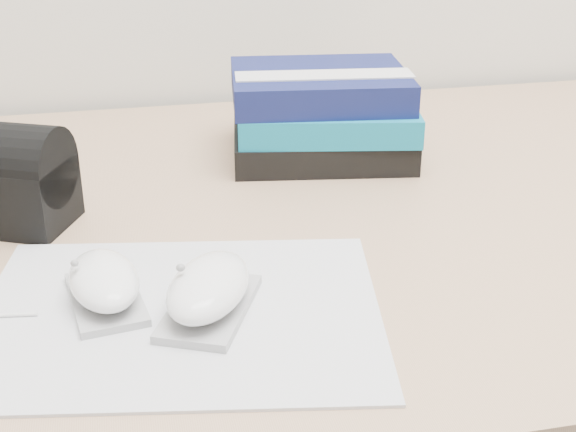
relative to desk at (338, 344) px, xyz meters
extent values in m
cube|color=#A47B5B|center=(0.00, -0.06, 0.22)|extent=(1.60, 0.80, 0.03)
cube|color=#A47B5B|center=(0.00, 0.32, -0.15)|extent=(1.52, 0.03, 0.35)
cube|color=#9FA0A8|center=(-0.22, -0.26, 0.24)|extent=(0.38, 0.32, 0.00)
cube|color=#9D9D9F|center=(-0.28, -0.24, 0.24)|extent=(0.07, 0.11, 0.01)
ellipsoid|color=white|center=(-0.28, -0.24, 0.26)|extent=(0.07, 0.11, 0.03)
ellipsoid|color=gray|center=(-0.30, -0.24, 0.28)|extent=(0.01, 0.01, 0.01)
cube|color=#9B9B9D|center=(-0.19, -0.27, 0.24)|extent=(0.10, 0.13, 0.01)
ellipsoid|color=white|center=(-0.19, -0.27, 0.26)|extent=(0.10, 0.13, 0.03)
ellipsoid|color=gray|center=(-0.21, -0.27, 0.28)|extent=(0.01, 0.01, 0.01)
cube|color=black|center=(-0.01, 0.08, 0.25)|extent=(0.24, 0.21, 0.04)
cube|color=#0E7497|center=(0.00, 0.08, 0.29)|extent=(0.24, 0.21, 0.03)
cube|color=#10174A|center=(-0.01, 0.09, 0.32)|extent=(0.23, 0.19, 0.04)
cube|color=silver|center=(-0.01, 0.06, 0.34)|extent=(0.22, 0.07, 0.00)
cube|color=black|center=(-0.37, -0.05, 0.27)|extent=(0.14, 0.13, 0.07)
cylinder|color=black|center=(-0.37, -0.05, 0.30)|extent=(0.14, 0.13, 0.08)
camera|label=1|loc=(-0.25, -0.85, 0.59)|focal=50.00mm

